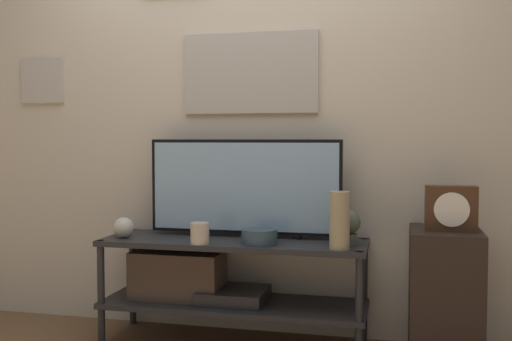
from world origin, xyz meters
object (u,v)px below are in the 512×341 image
Objects in this scene: vase_round_glass at (123,227)px; candle_jar at (200,233)px; vase_wide_bowl at (259,236)px; mantel_clock at (451,208)px; decorative_bust at (349,226)px; vase_tall_ceramic at (340,220)px; television at (244,187)px.

candle_jar is at bearing -10.82° from vase_round_glass.
vase_round_glass is 0.79m from vase_wide_bowl.
decorative_bust is at bearing 178.38° from mantel_clock.
vase_round_glass is 1.25m from decorative_bust.
vase_round_glass is at bearing 176.51° from vase_tall_ceramic.
vase_round_glass is 1.76m from mantel_clock.
vase_tall_ceramic is (1.21, -0.07, 0.09)m from vase_round_glass.
vase_round_glass is 0.60× the size of vase_wide_bowl.
television is at bearing 15.58° from vase_round_glass.
vase_tall_ceramic is 0.74m from candle_jar.
television is 9.64× the size of vase_round_glass.
television is 0.63m from decorative_bust.
television reaches higher than candle_jar.
vase_round_glass is at bearing 169.18° from candle_jar.
decorative_bust is (0.77, 0.16, 0.04)m from candle_jar.
mantel_clock is at bearing 13.09° from vase_tall_ceramic.
television is 0.72m from vase_round_glass.
mantel_clock is (1.10, -0.13, -0.08)m from television.
candle_jar is 0.63× the size of decorative_bust.
television is at bearing 123.58° from vase_wide_bowl.
decorative_bust is (0.46, 0.09, 0.06)m from vase_wide_bowl.
television is at bearing 58.01° from candle_jar.
candle_jar is (-0.17, -0.27, -0.23)m from television.
vase_wide_bowl is (0.79, -0.02, -0.02)m from vase_round_glass.
mantel_clock reaches higher than candle_jar.
vase_tall_ceramic is at bearing -7.17° from vase_wide_bowl.
decorative_bust is 0.52m from mantel_clock.
television reaches higher than vase_round_glass.
television is at bearing 155.40° from vase_tall_ceramic.
vase_round_glass is at bearing -164.42° from television.
vase_round_glass is at bearing -176.97° from decorative_bust.
television is 1.11m from mantel_clock.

